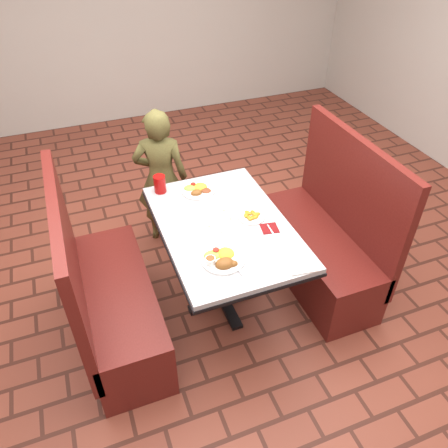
% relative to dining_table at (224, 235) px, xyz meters
% --- Properties ---
extents(room, '(7.00, 7.04, 2.82)m').
position_rel_dining_table_xyz_m(room, '(0.00, 0.00, 1.26)').
color(room, brown).
rests_on(room, ground).
extents(dining_table, '(0.81, 1.21, 0.75)m').
position_rel_dining_table_xyz_m(dining_table, '(0.00, 0.00, 0.00)').
color(dining_table, '#B3B5B8').
rests_on(dining_table, ground).
extents(booth_bench_left, '(0.47, 1.20, 1.17)m').
position_rel_dining_table_xyz_m(booth_bench_left, '(-0.80, 0.00, -0.32)').
color(booth_bench_left, maroon).
rests_on(booth_bench_left, ground).
extents(booth_bench_right, '(0.47, 1.20, 1.17)m').
position_rel_dining_table_xyz_m(booth_bench_right, '(0.80, 0.00, -0.32)').
color(booth_bench_right, maroon).
rests_on(booth_bench_right, ground).
extents(diner_person, '(0.50, 0.41, 1.19)m').
position_rel_dining_table_xyz_m(diner_person, '(-0.19, 0.92, -0.06)').
color(diner_person, brown).
rests_on(diner_person, ground).
extents(near_dinner_plate, '(0.26, 0.26, 0.08)m').
position_rel_dining_table_xyz_m(near_dinner_plate, '(-0.13, -0.32, 0.12)').
color(near_dinner_plate, white).
rests_on(near_dinner_plate, dining_table).
extents(far_dinner_plate, '(0.24, 0.24, 0.06)m').
position_rel_dining_table_xyz_m(far_dinner_plate, '(-0.04, 0.42, 0.12)').
color(far_dinner_plate, white).
rests_on(far_dinner_plate, dining_table).
extents(plantain_plate, '(0.18, 0.18, 0.03)m').
position_rel_dining_table_xyz_m(plantain_plate, '(0.19, -0.00, 0.11)').
color(plantain_plate, white).
rests_on(plantain_plate, dining_table).
extents(maroon_napkin, '(0.12, 0.12, 0.00)m').
position_rel_dining_table_xyz_m(maroon_napkin, '(0.26, -0.15, 0.10)').
color(maroon_napkin, maroon).
rests_on(maroon_napkin, dining_table).
extents(spoon_utensil, '(0.02, 0.13, 0.00)m').
position_rel_dining_table_xyz_m(spoon_utensil, '(0.25, -0.18, 0.10)').
color(spoon_utensil, silver).
rests_on(spoon_utensil, dining_table).
extents(red_tumbler, '(0.09, 0.09, 0.13)m').
position_rel_dining_table_xyz_m(red_tumbler, '(-0.29, 0.51, 0.16)').
color(red_tumbler, '#AC0C0B').
rests_on(red_tumbler, dining_table).
extents(paper_napkin, '(0.20, 0.16, 0.01)m').
position_rel_dining_table_xyz_m(paper_napkin, '(0.27, -0.53, 0.10)').
color(paper_napkin, white).
rests_on(paper_napkin, dining_table).
extents(knife_utensil, '(0.02, 0.19, 0.00)m').
position_rel_dining_table_xyz_m(knife_utensil, '(-0.08, -0.38, 0.11)').
color(knife_utensil, '#B8B8BD').
rests_on(knife_utensil, dining_table).
extents(fork_utensil, '(0.02, 0.15, 0.00)m').
position_rel_dining_table_xyz_m(fork_utensil, '(-0.08, -0.36, 0.11)').
color(fork_utensil, silver).
rests_on(fork_utensil, dining_table).
extents(lettuce_shreds, '(0.28, 0.32, 0.00)m').
position_rel_dining_table_xyz_m(lettuce_shreds, '(0.04, 0.06, 0.10)').
color(lettuce_shreds, '#A7D153').
rests_on(lettuce_shreds, dining_table).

